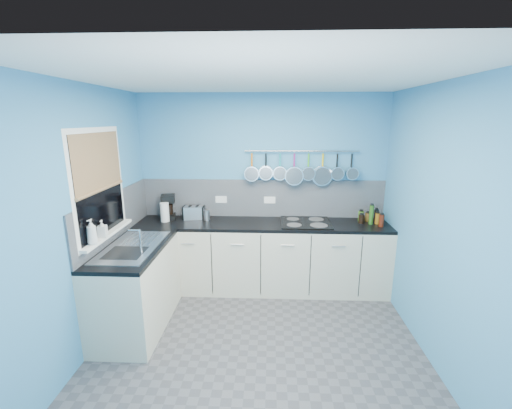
# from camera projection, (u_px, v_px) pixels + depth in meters

# --- Properties ---
(floor) EXTENTS (3.20, 3.00, 0.02)m
(floor) POSITION_uv_depth(u_px,v_px,m) (258.00, 346.00, 3.36)
(floor) COLOR #47474C
(floor) RESTS_ON ground
(ceiling) EXTENTS (3.20, 3.00, 0.02)m
(ceiling) POSITION_uv_depth(u_px,v_px,m) (258.00, 76.00, 2.74)
(ceiling) COLOR white
(ceiling) RESTS_ON ground
(wall_back) EXTENTS (3.20, 0.02, 2.50)m
(wall_back) POSITION_uv_depth(u_px,v_px,m) (262.00, 191.00, 4.51)
(wall_back) COLOR teal
(wall_back) RESTS_ON ground
(wall_front) EXTENTS (3.20, 0.02, 2.50)m
(wall_front) POSITION_uv_depth(u_px,v_px,m) (245.00, 323.00, 1.58)
(wall_front) COLOR teal
(wall_front) RESTS_ON ground
(wall_left) EXTENTS (0.02, 3.00, 2.50)m
(wall_left) POSITION_uv_depth(u_px,v_px,m) (83.00, 223.00, 3.12)
(wall_left) COLOR teal
(wall_left) RESTS_ON ground
(wall_right) EXTENTS (0.02, 3.00, 2.50)m
(wall_right) POSITION_uv_depth(u_px,v_px,m) (440.00, 227.00, 2.98)
(wall_right) COLOR teal
(wall_right) RESTS_ON ground
(backsplash_back) EXTENTS (3.20, 0.02, 0.50)m
(backsplash_back) POSITION_uv_depth(u_px,v_px,m) (262.00, 198.00, 4.51)
(backsplash_back) COLOR gray
(backsplash_back) RESTS_ON wall_back
(backsplash_left) EXTENTS (0.02, 1.80, 0.50)m
(backsplash_left) POSITION_uv_depth(u_px,v_px,m) (116.00, 215.00, 3.72)
(backsplash_left) COLOR gray
(backsplash_left) RESTS_ON wall_left
(cabinet_run_back) EXTENTS (3.20, 0.60, 0.86)m
(cabinet_run_back) POSITION_uv_depth(u_px,v_px,m) (261.00, 257.00, 4.41)
(cabinet_run_back) COLOR beige
(cabinet_run_back) RESTS_ON ground
(worktop_back) EXTENTS (3.20, 0.60, 0.04)m
(worktop_back) POSITION_uv_depth(u_px,v_px,m) (262.00, 224.00, 4.30)
(worktop_back) COLOR black
(worktop_back) RESTS_ON cabinet_run_back
(cabinet_run_left) EXTENTS (0.60, 1.20, 0.86)m
(cabinet_run_left) POSITION_uv_depth(u_px,v_px,m) (137.00, 288.00, 3.60)
(cabinet_run_left) COLOR beige
(cabinet_run_left) RESTS_ON ground
(worktop_left) EXTENTS (0.60, 1.20, 0.04)m
(worktop_left) POSITION_uv_depth(u_px,v_px,m) (133.00, 249.00, 3.49)
(worktop_left) COLOR black
(worktop_left) RESTS_ON cabinet_run_left
(window_frame) EXTENTS (0.01, 1.00, 1.10)m
(window_frame) POSITION_uv_depth(u_px,v_px,m) (99.00, 184.00, 3.33)
(window_frame) COLOR white
(window_frame) RESTS_ON wall_left
(window_glass) EXTENTS (0.01, 0.90, 1.00)m
(window_glass) POSITION_uv_depth(u_px,v_px,m) (100.00, 184.00, 3.33)
(window_glass) COLOR black
(window_glass) RESTS_ON wall_left
(bamboo_blind) EXTENTS (0.01, 0.90, 0.55)m
(bamboo_blind) POSITION_uv_depth(u_px,v_px,m) (98.00, 162.00, 3.28)
(bamboo_blind) COLOR olive
(bamboo_blind) RESTS_ON wall_left
(window_sill) EXTENTS (0.10, 0.98, 0.03)m
(window_sill) POSITION_uv_depth(u_px,v_px,m) (108.00, 234.00, 3.46)
(window_sill) COLOR white
(window_sill) RESTS_ON wall_left
(sink_unit) EXTENTS (0.50, 0.95, 0.01)m
(sink_unit) POSITION_uv_depth(u_px,v_px,m) (133.00, 246.00, 3.48)
(sink_unit) COLOR silver
(sink_unit) RESTS_ON worktop_left
(mixer_tap) EXTENTS (0.12, 0.08, 0.26)m
(mixer_tap) POSITION_uv_depth(u_px,v_px,m) (140.00, 241.00, 3.27)
(mixer_tap) COLOR silver
(mixer_tap) RESTS_ON worktop_left
(socket_left) EXTENTS (0.15, 0.01, 0.09)m
(socket_left) POSITION_uv_depth(u_px,v_px,m) (221.00, 200.00, 4.53)
(socket_left) COLOR white
(socket_left) RESTS_ON backsplash_back
(socket_right) EXTENTS (0.15, 0.01, 0.09)m
(socket_right) POSITION_uv_depth(u_px,v_px,m) (270.00, 200.00, 4.50)
(socket_right) COLOR white
(socket_right) RESTS_ON backsplash_back
(pot_rail) EXTENTS (1.45, 0.02, 0.02)m
(pot_rail) POSITION_uv_depth(u_px,v_px,m) (302.00, 151.00, 4.30)
(pot_rail) COLOR silver
(pot_rail) RESTS_ON wall_back
(soap_bottle_a) EXTENTS (0.11, 0.11, 0.24)m
(soap_bottle_a) POSITION_uv_depth(u_px,v_px,m) (92.00, 232.00, 3.11)
(soap_bottle_a) COLOR white
(soap_bottle_a) RESTS_ON window_sill
(soap_bottle_b) EXTENTS (0.09, 0.09, 0.17)m
(soap_bottle_b) POSITION_uv_depth(u_px,v_px,m) (102.00, 229.00, 3.31)
(soap_bottle_b) COLOR white
(soap_bottle_b) RESTS_ON window_sill
(paper_towel) EXTENTS (0.12, 0.12, 0.24)m
(paper_towel) POSITION_uv_depth(u_px,v_px,m) (165.00, 212.00, 4.32)
(paper_towel) COLOR white
(paper_towel) RESTS_ON worktop_back
(coffee_maker) EXTENTS (0.22, 0.24, 0.32)m
(coffee_maker) POSITION_uv_depth(u_px,v_px,m) (168.00, 207.00, 4.41)
(coffee_maker) COLOR black
(coffee_maker) RESTS_ON worktop_back
(toaster) EXTENTS (0.28, 0.19, 0.17)m
(toaster) POSITION_uv_depth(u_px,v_px,m) (194.00, 212.00, 4.45)
(toaster) COLOR silver
(toaster) RESTS_ON worktop_back
(canister) EXTENTS (0.11, 0.11, 0.13)m
(canister) POSITION_uv_depth(u_px,v_px,m) (207.00, 215.00, 4.40)
(canister) COLOR silver
(canister) RESTS_ON worktop_back
(hob) EXTENTS (0.62, 0.55, 0.01)m
(hob) POSITION_uv_depth(u_px,v_px,m) (306.00, 222.00, 4.28)
(hob) COLOR black
(hob) RESTS_ON worktop_back
(pan_0) EXTENTS (0.19, 0.10, 0.38)m
(pan_0) POSITION_uv_depth(u_px,v_px,m) (252.00, 166.00, 4.37)
(pan_0) COLOR silver
(pan_0) RESTS_ON pot_rail
(pan_1) EXTENTS (0.18, 0.07, 0.37)m
(pan_1) POSITION_uv_depth(u_px,v_px,m) (266.00, 166.00, 4.36)
(pan_1) COLOR silver
(pan_1) RESTS_ON pot_rail
(pan_2) EXTENTS (0.18, 0.08, 0.37)m
(pan_2) POSITION_uv_depth(u_px,v_px,m) (280.00, 166.00, 4.35)
(pan_2) COLOR silver
(pan_2) RESTS_ON pot_rail
(pan_3) EXTENTS (0.24, 0.10, 0.43)m
(pan_3) POSITION_uv_depth(u_px,v_px,m) (294.00, 168.00, 4.35)
(pan_3) COLOR silver
(pan_3) RESTS_ON pot_rail
(pan_4) EXTENTS (0.18, 0.09, 0.37)m
(pan_4) POSITION_uv_depth(u_px,v_px,m) (308.00, 166.00, 4.33)
(pan_4) COLOR silver
(pan_4) RESTS_ON pot_rail
(pan_5) EXTENTS (0.25, 0.05, 0.44)m
(pan_5) POSITION_uv_depth(u_px,v_px,m) (322.00, 169.00, 4.33)
(pan_5) COLOR silver
(pan_5) RESTS_ON pot_rail
(pan_6) EXTENTS (0.17, 0.11, 0.36)m
(pan_6) POSITION_uv_depth(u_px,v_px,m) (337.00, 166.00, 4.32)
(pan_6) COLOR silver
(pan_6) RESTS_ON pot_rail
(pan_7) EXTENTS (0.16, 0.13, 0.35)m
(pan_7) POSITION_uv_depth(u_px,v_px,m) (351.00, 165.00, 4.31)
(pan_7) COLOR silver
(pan_7) RESTS_ON pot_rail
(condiment_0) EXTENTS (0.05, 0.05, 0.16)m
(condiment_0) POSITION_uv_depth(u_px,v_px,m) (376.00, 215.00, 4.33)
(condiment_0) COLOR black
(condiment_0) RESTS_ON worktop_back
(condiment_1) EXTENTS (0.07, 0.07, 0.11)m
(condiment_1) POSITION_uv_depth(u_px,v_px,m) (368.00, 217.00, 4.34)
(condiment_1) COLOR brown
(condiment_1) RESTS_ON worktop_back
(condiment_2) EXTENTS (0.07, 0.07, 0.13)m
(condiment_2) POSITION_uv_depth(u_px,v_px,m) (361.00, 216.00, 4.35)
(condiment_2) COLOR #3F721E
(condiment_2) RESTS_ON worktop_back
(condiment_3) EXTENTS (0.06, 0.06, 0.14)m
(condiment_3) POSITION_uv_depth(u_px,v_px,m) (377.00, 219.00, 4.23)
(condiment_3) COLOR #8C5914
(condiment_3) RESTS_ON worktop_back
(condiment_4) EXTENTS (0.05, 0.05, 0.24)m
(condiment_4) POSITION_uv_depth(u_px,v_px,m) (371.00, 215.00, 4.21)
(condiment_4) COLOR #265919
(condiment_4) RESTS_ON worktop_back
(condiment_5) EXTENTS (0.07, 0.07, 0.11)m
(condiment_5) POSITION_uv_depth(u_px,v_px,m) (361.00, 219.00, 4.26)
(condiment_5) COLOR black
(condiment_5) RESTS_ON worktop_back
(condiment_6) EXTENTS (0.06, 0.06, 0.15)m
(condiment_6) POSITION_uv_depth(u_px,v_px,m) (381.00, 221.00, 4.12)
(condiment_6) COLOR #4C190C
(condiment_6) RESTS_ON worktop_back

